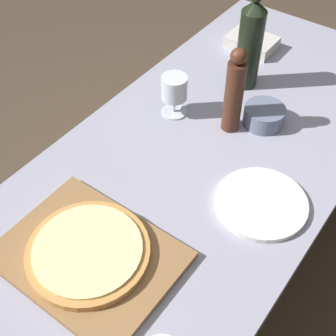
{
  "coord_description": "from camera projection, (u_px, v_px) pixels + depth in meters",
  "views": [
    {
      "loc": [
        0.45,
        -0.71,
        1.62
      ],
      "look_at": [
        -0.01,
        -0.09,
        0.8
      ],
      "focal_mm": 50.0,
      "sensor_mm": 36.0,
      "label": 1
    }
  ],
  "objects": [
    {
      "name": "ground_plane",
      "position": [
        185.0,
        301.0,
        1.76
      ],
      "size": [
        12.0,
        12.0,
        0.0
      ],
      "primitive_type": "plane",
      "color": "#4C3D2D"
    },
    {
      "name": "dining_table",
      "position": [
        191.0,
        190.0,
        1.29
      ],
      "size": [
        0.71,
        1.73,
        0.74
      ],
      "color": "#9393A8",
      "rests_on": "ground_plane"
    },
    {
      "name": "cutting_board",
      "position": [
        89.0,
        256.0,
        1.02
      ],
      "size": [
        0.38,
        0.29,
        0.02
      ],
      "color": "olive",
      "rests_on": "dining_table"
    },
    {
      "name": "pizza",
      "position": [
        88.0,
        251.0,
        1.01
      ],
      "size": [
        0.27,
        0.27,
        0.02
      ],
      "color": "#C68947",
      "rests_on": "cutting_board"
    },
    {
      "name": "wine_bottle",
      "position": [
        250.0,
        43.0,
        1.36
      ],
      "size": [
        0.07,
        0.07,
        0.34
      ],
      "color": "black",
      "rests_on": "dining_table"
    },
    {
      "name": "pepper_mill",
      "position": [
        233.0,
        92.0,
        1.24
      ],
      "size": [
        0.05,
        0.05,
        0.26
      ],
      "color": "#4C2819",
      "rests_on": "dining_table"
    },
    {
      "name": "wine_glass",
      "position": [
        174.0,
        89.0,
        1.31
      ],
      "size": [
        0.07,
        0.07,
        0.12
      ],
      "color": "silver",
      "rests_on": "dining_table"
    },
    {
      "name": "small_bowl",
      "position": [
        264.0,
        116.0,
        1.32
      ],
      "size": [
        0.12,
        0.12,
        0.05
      ],
      "color": "slate",
      "rests_on": "dining_table"
    },
    {
      "name": "dinner_plate",
      "position": [
        261.0,
        203.0,
        1.13
      ],
      "size": [
        0.23,
        0.23,
        0.01
      ],
      "color": "white",
      "rests_on": "dining_table"
    },
    {
      "name": "food_container",
      "position": [
        252.0,
        42.0,
        1.59
      ],
      "size": [
        0.16,
        0.11,
        0.04
      ],
      "color": "beige",
      "rests_on": "dining_table"
    }
  ]
}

